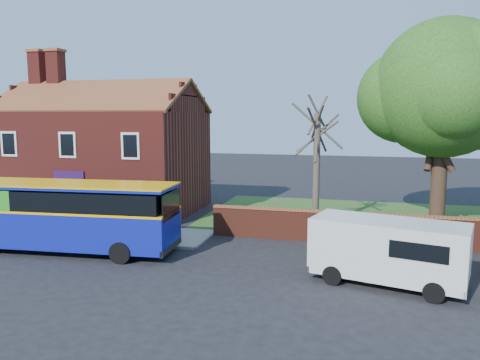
# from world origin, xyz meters

# --- Properties ---
(ground) EXTENTS (120.00, 120.00, 0.00)m
(ground) POSITION_xyz_m (0.00, 0.00, 0.00)
(ground) COLOR black
(ground) RESTS_ON ground
(pavement) EXTENTS (18.00, 3.50, 0.12)m
(pavement) POSITION_xyz_m (-7.00, 5.75, 0.06)
(pavement) COLOR gray
(pavement) RESTS_ON ground
(kerb) EXTENTS (18.00, 0.15, 0.14)m
(kerb) POSITION_xyz_m (-7.00, 4.00, 0.07)
(kerb) COLOR slate
(kerb) RESTS_ON ground
(grass_strip) EXTENTS (26.00, 12.00, 0.04)m
(grass_strip) POSITION_xyz_m (13.00, 13.00, 0.02)
(grass_strip) COLOR #426B28
(grass_strip) RESTS_ON ground
(shop_building) EXTENTS (12.30, 8.13, 10.50)m
(shop_building) POSITION_xyz_m (-7.02, 11.50, 3.41)
(shop_building) COLOR maroon
(shop_building) RESTS_ON ground
(boundary_wall) EXTENTS (22.00, 0.38, 1.60)m
(boundary_wall) POSITION_xyz_m (13.00, 7.00, 0.81)
(boundary_wall) COLOR maroon
(boundary_wall) RESTS_ON ground
(bus) EXTENTS (10.76, 3.48, 3.22)m
(bus) POSITION_xyz_m (-4.16, 2.24, 1.83)
(bus) COLOR #0E1A9B
(bus) RESTS_ON ground
(van_near) EXTENTS (5.89, 3.51, 2.42)m
(van_near) POSITION_xyz_m (10.53, 1.58, 1.36)
(van_near) COLOR silver
(van_near) RESTS_ON ground
(large_tree) EXTENTS (9.34, 7.39, 11.40)m
(large_tree) POSITION_xyz_m (13.66, 11.38, 7.46)
(large_tree) COLOR black
(large_tree) RESTS_ON ground
(bare_tree) EXTENTS (2.62, 3.12, 7.00)m
(bare_tree) POSITION_xyz_m (7.09, 9.29, 3.59)
(bare_tree) COLOR #4C4238
(bare_tree) RESTS_ON ground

